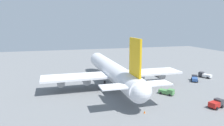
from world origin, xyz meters
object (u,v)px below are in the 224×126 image
Objects in this scene: cargo_airplane at (112,71)px; safety_cone_nose at (103,70)px; maintenance_van at (205,75)px; pushback_tractor at (167,92)px; cargo_loader at (195,78)px; baggage_tug at (216,104)px; safety_cone_tail at (145,112)px.

safety_cone_nose is (26.37, -2.69, -5.30)m from cargo_airplane.
cargo_airplane is 41.52m from maintenance_van.
cargo_airplane is 11.60× the size of pushback_tractor.
safety_cone_nose is (29.23, 30.89, -0.71)m from cargo_loader.
cargo_loader is (25.28, -12.03, -0.06)m from baggage_tug.
safety_cone_tail is at bearing 130.96° from pushback_tractor.
cargo_loader is (11.84, -19.26, 0.11)m from pushback_tractor.
baggage_tug reaches higher than safety_cone_nose.
pushback_tractor is (13.44, 7.23, -0.17)m from baggage_tug.
safety_cone_nose is at bearing 46.58° from cargo_loader.
maintenance_van is 31.05m from pushback_tractor.
cargo_loader is (-3.59, 7.68, -0.01)m from maintenance_van.
cargo_airplane reaches higher than pushback_tractor.
safety_cone_nose is at bearing -5.83° from cargo_airplane.
cargo_loader is 39.87m from safety_cone_tail.
cargo_loader is 6.73× the size of safety_cone_nose.
cargo_airplane is 10.60× the size of maintenance_van.
safety_cone_tail is at bearing -177.38° from cargo_airplane.
cargo_airplane is at bearing 85.13° from cargo_loader.
maintenance_van reaches higher than pushback_tractor.
maintenance_van is at bearing -88.98° from cargo_airplane.
maintenance_van is 6.82× the size of safety_cone_nose.
cargo_airplane is 26.67m from safety_cone_tail.
baggage_tug reaches higher than pushback_tractor.
cargo_airplane is 10.75× the size of cargo_loader.
cargo_loader is at bearing -54.35° from safety_cone_tail.
cargo_loader reaches higher than safety_cone_tail.
cargo_loader is at bearing 115.08° from maintenance_van.
safety_cone_tail is (-23.24, 32.39, -0.80)m from cargo_loader.
pushback_tractor is 7.97× the size of safety_cone_tail.
baggage_tug is at bearing -95.72° from safety_cone_tail.
maintenance_van is 48.23m from safety_cone_tail.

